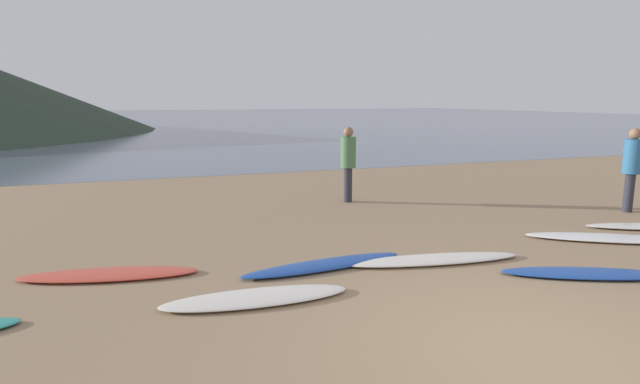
% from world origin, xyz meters
% --- Properties ---
extents(ground_plane, '(120.00, 120.00, 0.20)m').
position_xyz_m(ground_plane, '(0.00, 10.00, -0.10)').
color(ground_plane, '#997C5B').
rests_on(ground_plane, ground).
extents(ocean_water, '(140.00, 100.00, 0.01)m').
position_xyz_m(ocean_water, '(0.00, 62.30, 0.00)').
color(ocean_water, slate).
rests_on(ocean_water, ground).
extents(surfboard_1, '(2.39, 1.03, 0.08)m').
position_xyz_m(surfboard_1, '(-3.84, 3.64, 0.04)').
color(surfboard_1, '#D84C38').
rests_on(surfboard_1, ground).
extents(surfboard_2, '(2.25, 0.73, 0.08)m').
position_xyz_m(surfboard_2, '(-2.18, 2.16, 0.04)').
color(surfboard_2, silver).
rests_on(surfboard_2, ground).
extents(surfboard_3, '(2.48, 0.70, 0.09)m').
position_xyz_m(surfboard_3, '(-1.01, 3.00, 0.05)').
color(surfboard_3, '#1E479E').
rests_on(surfboard_3, ground).
extents(surfboard_4, '(2.69, 0.90, 0.09)m').
position_xyz_m(surfboard_4, '(0.56, 2.70, 0.04)').
color(surfboard_4, silver).
rests_on(surfboard_4, ground).
extents(surfboard_5, '(2.27, 1.37, 0.08)m').
position_xyz_m(surfboard_5, '(2.19, 1.49, 0.04)').
color(surfboard_5, '#1E479E').
rests_on(surfboard_5, ground).
extents(surfboard_6, '(2.61, 1.81, 0.08)m').
position_xyz_m(surfboard_6, '(3.98, 2.69, 0.04)').
color(surfboard_6, white).
rests_on(surfboard_6, ground).
extents(person_0, '(0.35, 0.35, 1.75)m').
position_xyz_m(person_0, '(6.25, 4.24, 1.03)').
color(person_0, '#2D2D38').
rests_on(person_0, ground).
extents(person_1, '(0.35, 0.35, 1.72)m').
position_xyz_m(person_1, '(1.13, 7.21, 1.01)').
color(person_1, '#2D2D38').
rests_on(person_1, ground).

